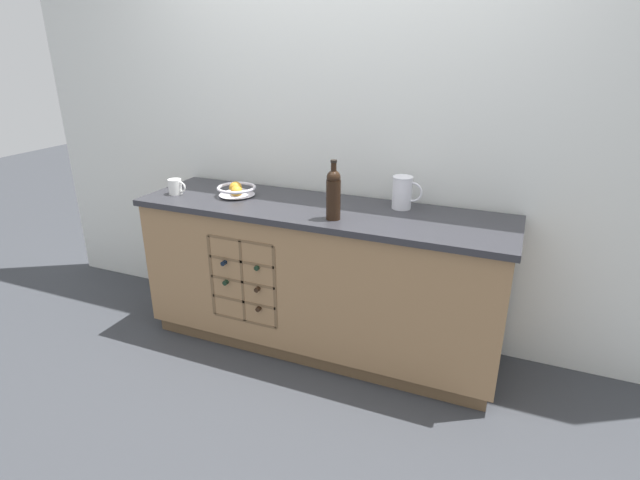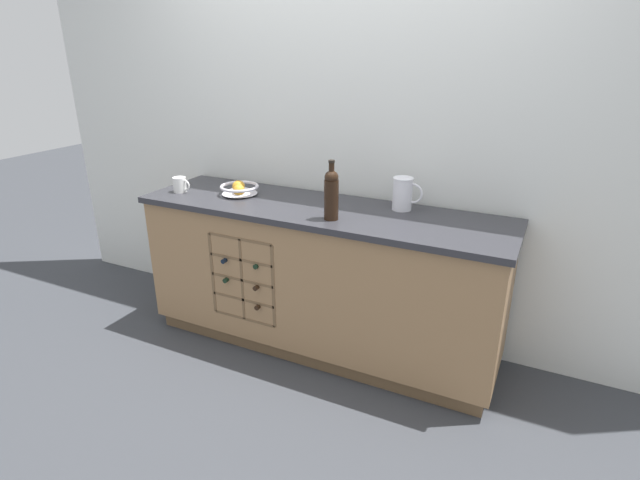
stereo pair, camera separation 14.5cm
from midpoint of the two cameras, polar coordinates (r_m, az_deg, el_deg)
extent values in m
plane|color=#383A3F|center=(3.18, -1.33, -11.75)|extent=(14.00, 14.00, 0.00)
cube|color=silver|center=(3.02, 1.23, 12.55)|extent=(4.50, 0.06, 2.55)
cube|color=brown|center=(3.16, -1.34, -11.07)|extent=(2.04, 0.49, 0.09)
cube|color=#99724C|center=(2.95, -1.41, -4.03)|extent=(2.10, 0.55, 0.77)
cube|color=#2D2D33|center=(2.80, -1.48, 3.39)|extent=(2.14, 0.59, 0.03)
cube|color=brown|center=(2.96, -9.26, -3.99)|extent=(0.42, 0.01, 0.51)
cube|color=brown|center=(3.03, -13.14, -3.67)|extent=(0.02, 0.10, 0.51)
cube|color=brown|center=(2.82, -6.20, -5.15)|extent=(0.02, 0.10, 0.51)
cube|color=brown|center=(3.04, -9.50, -8.69)|extent=(0.42, 0.10, 0.02)
cube|color=brown|center=(2.98, -9.64, -6.58)|extent=(0.42, 0.10, 0.02)
cube|color=brown|center=(2.92, -9.80, -4.39)|extent=(0.42, 0.10, 0.02)
cube|color=brown|center=(2.87, -9.95, -2.11)|extent=(0.42, 0.10, 0.02)
cube|color=brown|center=(2.82, -10.12, 0.24)|extent=(0.42, 0.10, 0.02)
cube|color=brown|center=(2.92, -9.80, -4.39)|extent=(0.02, 0.10, 0.51)
cylinder|color=black|center=(3.04, -6.66, -6.25)|extent=(0.07, 0.22, 0.07)
cylinder|color=black|center=(2.92, -8.15, -7.53)|extent=(0.03, 0.09, 0.03)
cylinder|color=black|center=(3.07, -10.27, -3.47)|extent=(0.08, 0.21, 0.08)
cylinder|color=black|center=(2.96, -11.80, -4.56)|extent=(0.03, 0.09, 0.03)
cylinder|color=black|center=(2.97, -6.90, -4.22)|extent=(0.07, 0.21, 0.07)
cylinder|color=black|center=(2.86, -8.35, -5.38)|extent=(0.03, 0.09, 0.03)
cylinder|color=black|center=(3.01, -10.62, -1.47)|extent=(0.07, 0.19, 0.07)
cylinder|color=black|center=(2.90, -12.07, -2.42)|extent=(0.03, 0.08, 0.03)
cylinder|color=black|center=(2.91, -7.06, -1.98)|extent=(0.08, 0.18, 0.08)
cylinder|color=black|center=(2.81, -8.39, -2.96)|extent=(0.03, 0.08, 0.03)
cylinder|color=silver|center=(3.06, -10.81, 5.05)|extent=(0.11, 0.11, 0.01)
cone|color=silver|center=(3.05, -10.85, 5.59)|extent=(0.21, 0.21, 0.05)
torus|color=silver|center=(3.05, -10.87, 5.88)|extent=(0.23, 0.23, 0.02)
sphere|color=gold|center=(3.07, -10.97, 5.85)|extent=(0.08, 0.08, 0.08)
sphere|color=gold|center=(3.00, -10.89, 5.44)|extent=(0.07, 0.07, 0.07)
cylinder|color=white|center=(2.78, 7.89, 5.39)|extent=(0.11, 0.11, 0.18)
torus|color=white|center=(2.76, 7.98, 7.13)|extent=(0.11, 0.11, 0.01)
torus|color=white|center=(2.76, 9.02, 5.43)|extent=(0.11, 0.01, 0.11)
cylinder|color=white|center=(3.18, -17.50, 5.82)|extent=(0.08, 0.08, 0.09)
torus|color=white|center=(3.16, -16.91, 5.79)|extent=(0.07, 0.01, 0.07)
cylinder|color=black|center=(2.57, -0.07, 4.62)|extent=(0.08, 0.08, 0.21)
sphere|color=black|center=(2.54, -0.08, 7.17)|extent=(0.07, 0.07, 0.07)
cylinder|color=black|center=(2.53, -0.08, 7.87)|extent=(0.03, 0.03, 0.09)
cylinder|color=black|center=(2.52, -0.08, 8.99)|extent=(0.03, 0.03, 0.01)
camera|label=1|loc=(0.07, -91.45, -0.57)|focal=28.00mm
camera|label=2|loc=(0.07, 88.55, 0.57)|focal=28.00mm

